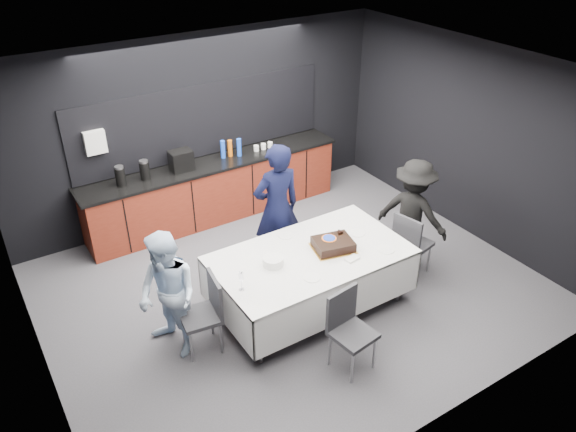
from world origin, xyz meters
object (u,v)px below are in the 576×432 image
object	(u,v)px
plate_stack	(273,261)
person_left	(168,296)
party_table	(310,263)
person_right	(412,213)
cake_assembly	(333,244)
chair_right	(410,241)
champagne_flute	(241,278)
person_center	(277,208)
chair_left	(207,309)
chair_near	(348,325)

from	to	relation	value
plate_stack	person_left	size ratio (longest dim) A/B	0.16
party_table	person_right	bearing A→B (deg)	2.77
cake_assembly	chair_right	world-z (taller)	cake_assembly
champagne_flute	person_right	world-z (taller)	person_right
champagne_flute	person_center	xyz separation A→B (m)	(1.12, 1.11, -0.04)
plate_stack	person_center	distance (m)	1.09
plate_stack	champagne_flute	size ratio (longest dim) A/B	1.07
cake_assembly	champagne_flute	bearing A→B (deg)	-175.41
plate_stack	chair_right	bearing A→B (deg)	-6.08
party_table	chair_left	bearing A→B (deg)	178.60
chair_left	chair_near	xyz separation A→B (m)	(1.15, -1.04, 0.00)
champagne_flute	chair_near	bearing A→B (deg)	-46.50
champagne_flute	chair_left	world-z (taller)	champagne_flute
champagne_flute	person_center	bearing A→B (deg)	44.56
party_table	cake_assembly	distance (m)	0.35
chair_right	cake_assembly	bearing A→B (deg)	174.76
cake_assembly	plate_stack	distance (m)	0.78
chair_near	person_center	size ratio (longest dim) A/B	0.51
cake_assembly	champagne_flute	size ratio (longest dim) A/B	2.51
chair_near	person_center	xyz separation A→B (m)	(0.32, 1.96, 0.37)
cake_assembly	chair_left	size ratio (longest dim) A/B	0.61
cake_assembly	champagne_flute	distance (m)	1.31
cake_assembly	chair_right	distance (m)	1.23
person_right	chair_near	bearing A→B (deg)	96.07
cake_assembly	chair_left	bearing A→B (deg)	177.04
plate_stack	chair_near	xyz separation A→B (m)	(0.28, -1.05, -0.30)
party_table	plate_stack	distance (m)	0.53
person_left	chair_left	bearing A→B (deg)	50.11
chair_right	person_left	bearing A→B (deg)	173.52
person_left	plate_stack	bearing A→B (deg)	68.31
person_right	plate_stack	bearing A→B (deg)	67.29
party_table	plate_stack	bearing A→B (deg)	174.33
party_table	person_right	distance (m)	1.71
cake_assembly	champagne_flute	world-z (taller)	champagne_flute
champagne_flute	chair_right	distance (m)	2.52
champagne_flute	person_right	distance (m)	2.73
chair_left	chair_near	world-z (taller)	same
party_table	person_center	world-z (taller)	person_center
chair_near	person_left	size ratio (longest dim) A/B	0.61
person_right	champagne_flute	bearing A→B (deg)	71.42
chair_left	person_center	distance (m)	1.77
person_center	person_right	world-z (taller)	person_center
plate_stack	person_left	world-z (taller)	person_left
chair_left	cake_assembly	bearing A→B (deg)	-2.96
plate_stack	person_left	bearing A→B (deg)	172.87
champagne_flute	person_left	world-z (taller)	person_left
chair_near	plate_stack	bearing A→B (deg)	105.10
cake_assembly	person_left	world-z (taller)	person_left
person_center	cake_assembly	bearing A→B (deg)	103.25
cake_assembly	person_center	world-z (taller)	person_center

